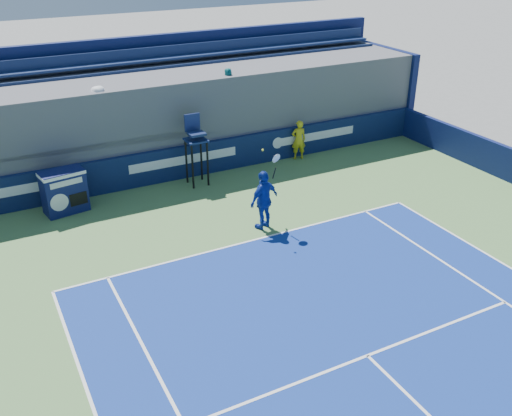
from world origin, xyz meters
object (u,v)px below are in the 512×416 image
match_clock (64,190)px  umpire_chair (196,143)px  tennis_player (264,200)px  ball_person (299,140)px

match_clock → umpire_chair: umpire_chair is taller
tennis_player → umpire_chair: bearing=97.7°
ball_person → umpire_chair: size_ratio=0.62×
tennis_player → ball_person: bearing=48.5°
match_clock → tennis_player: tennis_player is taller
ball_person → umpire_chair: bearing=21.1°
ball_person → umpire_chair: (-4.38, -0.41, 0.75)m
match_clock → ball_person: bearing=3.4°
umpire_chair → match_clock: bearing=-178.5°
umpire_chair → ball_person: bearing=5.3°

